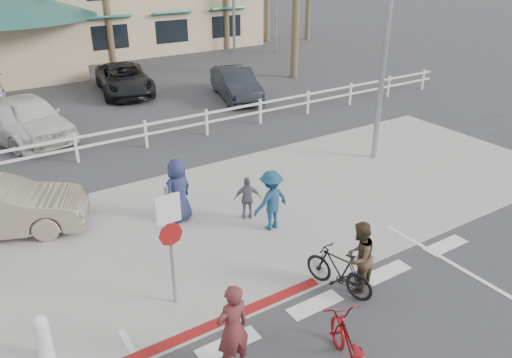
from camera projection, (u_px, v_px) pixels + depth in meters
ground at (335, 323)px, 9.49m from camera, size 140.00×140.00×0.00m
sidewalk_plaza at (220, 222)px, 12.90m from camera, size 22.00×7.00×0.01m
cross_street at (159, 169)px, 15.94m from camera, size 40.00×5.00×0.01m
parking_lot at (78, 99)px, 23.16m from camera, size 50.00×16.00×0.01m
curb_red at (163, 346)px, 8.92m from camera, size 7.00×0.25×0.02m
rail_fence at (148, 134)px, 17.50m from camera, size 29.40×0.16×1.00m
sign_post at (170, 241)px, 9.41m from camera, size 0.50×0.10×2.90m
bollard_0 at (43, 338)px, 8.45m from camera, size 0.26×0.26×0.95m
streetlight_0 at (388, 19)px, 14.94m from camera, size 0.60×2.00×9.00m
info_sign at (276, 9)px, 31.89m from camera, size 1.20×0.16×5.60m
bike_red at (350, 351)px, 8.18m from camera, size 1.30×1.95×0.97m
rider_red at (233, 329)px, 8.12m from camera, size 0.64×0.44×1.70m
bike_black at (339, 271)px, 10.20m from camera, size 0.85×1.66×0.96m
rider_black at (359, 257)px, 10.10m from camera, size 0.92×0.83×1.57m
pedestrian_a at (271, 200)px, 12.33m from camera, size 1.08×0.70×1.57m
pedestrian_child at (248, 198)px, 12.86m from camera, size 0.75×0.56×1.18m
pedestrian_b at (178, 190)px, 12.69m from camera, size 0.97×0.79×1.70m
lot_car_1 at (13, 122)px, 18.11m from camera, size 3.60×5.15×1.38m
lot_car_2 at (31, 118)px, 18.28m from camera, size 2.70×4.83×1.55m
lot_car_3 at (236, 83)px, 23.04m from camera, size 2.55×4.52×1.41m
lot_car_5 at (124, 79)px, 23.86m from camera, size 3.12×5.26×1.37m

